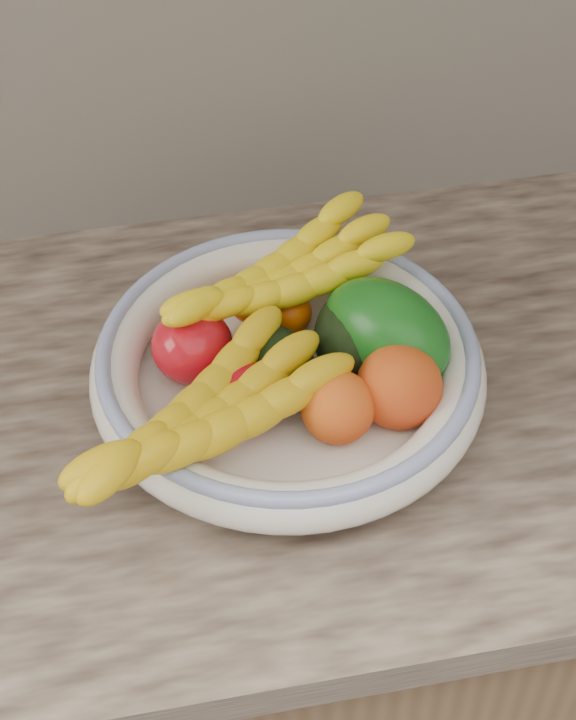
# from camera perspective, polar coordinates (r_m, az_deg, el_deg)

# --- Properties ---
(kitchen_counter) EXTENTS (2.44, 0.66, 1.40)m
(kitchen_counter) POSITION_cam_1_polar(r_m,az_deg,el_deg) (1.48, -0.19, -12.85)
(kitchen_counter) COLOR brown
(kitchen_counter) RESTS_ON ground
(fruit_bowl) EXTENTS (0.39, 0.39, 0.08)m
(fruit_bowl) POSITION_cam_1_polar(r_m,az_deg,el_deg) (1.08, 0.00, -0.42)
(fruit_bowl) COLOR silver
(fruit_bowl) RESTS_ON kitchen_counter
(clementine_back_left) EXTENTS (0.06, 0.06, 0.05)m
(clementine_back_left) POSITION_cam_1_polar(r_m,az_deg,el_deg) (1.15, -1.85, 3.06)
(clementine_back_left) COLOR #ED5704
(clementine_back_left) RESTS_ON fruit_bowl
(clementine_back_right) EXTENTS (0.07, 0.07, 0.05)m
(clementine_back_right) POSITION_cam_1_polar(r_m,az_deg,el_deg) (1.17, -0.10, 3.87)
(clementine_back_right) COLOR #E45B04
(clementine_back_right) RESTS_ON fruit_bowl
(clementine_back_mid) EXTENTS (0.06, 0.06, 0.04)m
(clementine_back_mid) POSITION_cam_1_polar(r_m,az_deg,el_deg) (1.13, 0.02, 2.46)
(clementine_back_mid) COLOR #DF5904
(clementine_back_mid) RESTS_ON fruit_bowl
(tomato_left) EXTENTS (0.11, 0.11, 0.07)m
(tomato_left) POSITION_cam_1_polar(r_m,az_deg,el_deg) (1.09, -4.97, 0.74)
(tomato_left) COLOR red
(tomato_left) RESTS_ON fruit_bowl
(tomato_near_left) EXTENTS (0.09, 0.09, 0.07)m
(tomato_near_left) POSITION_cam_1_polar(r_m,az_deg,el_deg) (1.04, -2.65, -1.86)
(tomato_near_left) COLOR #AB0510
(tomato_near_left) RESTS_ON fruit_bowl
(avocado_center) EXTENTS (0.11, 0.12, 0.07)m
(avocado_center) POSITION_cam_1_polar(r_m,az_deg,el_deg) (1.07, -0.64, -0.03)
(avocado_center) COLOR black
(avocado_center) RESTS_ON fruit_bowl
(avocado_right) EXTENTS (0.10, 0.13, 0.07)m
(avocado_right) POSITION_cam_1_polar(r_m,az_deg,el_deg) (1.10, 3.29, 1.35)
(avocado_right) COLOR black
(avocado_right) RESTS_ON fruit_bowl
(green_mango) EXTENTS (0.18, 0.18, 0.12)m
(green_mango) POSITION_cam_1_polar(r_m,az_deg,el_deg) (1.09, 5.10, 1.43)
(green_mango) COLOR #0F5111
(green_mango) RESTS_ON fruit_bowl
(peach_front) EXTENTS (0.09, 0.09, 0.07)m
(peach_front) POSITION_cam_1_polar(r_m,az_deg,el_deg) (1.03, 2.59, -2.46)
(peach_front) COLOR orange
(peach_front) RESTS_ON fruit_bowl
(peach_right) EXTENTS (0.08, 0.08, 0.08)m
(peach_right) POSITION_cam_1_polar(r_m,az_deg,el_deg) (1.05, 5.77, -1.38)
(peach_right) COLOR orange
(peach_right) RESTS_ON fruit_bowl
(banana_bunch_back) EXTENTS (0.31, 0.22, 0.08)m
(banana_bunch_back) POSITION_cam_1_polar(r_m,az_deg,el_deg) (1.12, -0.35, 3.97)
(banana_bunch_back) COLOR yellow
(banana_bunch_back) RESTS_ON fruit_bowl
(banana_bunch_front) EXTENTS (0.33, 0.28, 0.09)m
(banana_bunch_front) POSITION_cam_1_polar(r_m,az_deg,el_deg) (0.99, -4.40, -3.39)
(banana_bunch_front) COLOR gold
(banana_bunch_front) RESTS_ON fruit_bowl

